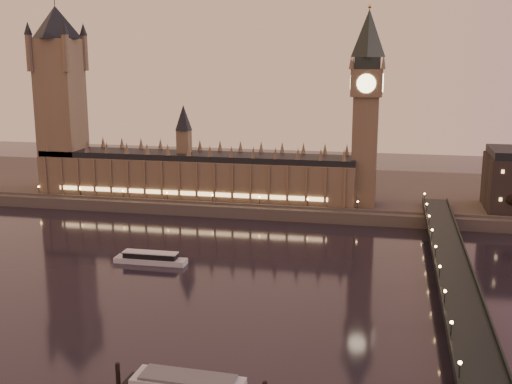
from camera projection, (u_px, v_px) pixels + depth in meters
ground at (202, 286)px, 241.83m from camera, size 700.00×700.00×0.00m
far_embankment at (326, 192)px, 392.84m from camera, size 560.00×130.00×6.00m
palace_of_westminster at (195, 170)px, 361.05m from camera, size 180.00×26.62×52.00m
victoria_tower at (60, 89)px, 367.95m from camera, size 31.68×31.68×118.00m
big_ben at (366, 96)px, 332.98m from camera, size 17.68×17.68×104.00m
westminster_bridge at (455, 290)px, 222.05m from camera, size 13.20×260.00×15.30m
cruise_boat_a at (151, 258)px, 267.64m from camera, size 30.61×6.82×4.89m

